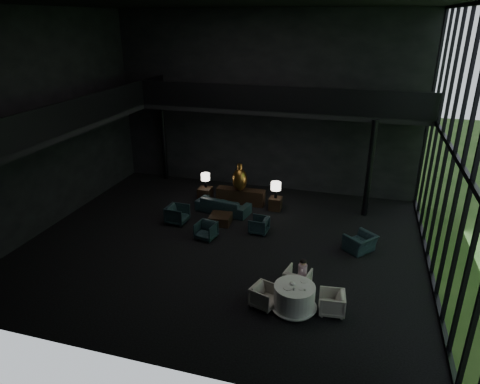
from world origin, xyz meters
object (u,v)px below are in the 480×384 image
(console, at_px, (241,196))
(lounge_armchair_west, at_px, (177,213))
(side_table_right, at_px, (275,204))
(dining_chair_north, at_px, (297,279))
(dining_table, at_px, (294,299))
(lounge_armchair_east, at_px, (259,225))
(dining_chair_east, at_px, (332,303))
(coffee_table, at_px, (221,219))
(table_lamp_right, at_px, (276,187))
(sofa, at_px, (223,202))
(dining_chair_west, at_px, (265,296))
(child, at_px, (303,268))
(table_lamp_left, at_px, (205,177))
(window_armchair, at_px, (360,241))
(bronze_urn, at_px, (240,179))
(side_table_left, at_px, (205,194))
(lounge_armchair_south, at_px, (206,231))

(console, distance_m, lounge_armchair_west, 3.17)
(side_table_right, relative_size, dining_chair_north, 0.82)
(console, distance_m, dining_table, 7.52)
(lounge_armchair_east, height_order, dining_chair_east, dining_chair_east)
(coffee_table, bearing_deg, dining_table, -50.81)
(table_lamp_right, height_order, lounge_armchair_west, table_lamp_right)
(table_lamp_right, xyz_separation_m, dining_table, (1.89, -6.43, -0.73))
(sofa, height_order, dining_chair_west, sofa)
(sofa, relative_size, coffee_table, 3.00)
(side_table_right, distance_m, lounge_armchair_east, 2.24)
(table_lamp_right, xyz_separation_m, child, (1.95, -5.40, -0.32))
(dining_table, bearing_deg, dining_chair_west, -173.48)
(table_lamp_left, bearing_deg, lounge_armchair_east, -38.33)
(side_table_right, xyz_separation_m, dining_chair_west, (1.06, -6.53, 0.04))
(child, bearing_deg, sofa, -48.69)
(lounge_armchair_east, bearing_deg, child, 37.20)
(coffee_table, relative_size, dining_chair_west, 1.32)
(side_table_right, relative_size, window_armchair, 0.63)
(coffee_table, bearing_deg, table_lamp_left, 123.88)
(dining_chair_west, bearing_deg, coffee_table, 50.24)
(lounge_armchair_east, bearing_deg, window_armchair, 87.91)
(window_armchair, bearing_deg, side_table_right, -86.28)
(dining_table, xyz_separation_m, dining_chair_west, (-0.82, -0.09, -0.02))
(dining_chair_north, relative_size, dining_chair_east, 1.06)
(bronze_urn, bearing_deg, dining_table, -61.88)
(sofa, height_order, window_armchair, sofa)
(child, bearing_deg, window_armchair, -119.73)
(dining_chair_east, bearing_deg, lounge_armchair_west, -128.38)
(window_armchair, bearing_deg, dining_chair_east, 29.92)
(lounge_armchair_east, bearing_deg, side_table_left, -123.54)
(console, height_order, dining_chair_west, console)
(dining_chair_north, distance_m, dining_chair_west, 1.32)
(window_armchair, bearing_deg, coffee_table, -57.65)
(table_lamp_right, relative_size, lounge_armchair_south, 1.09)
(table_lamp_right, xyz_separation_m, window_armchair, (3.56, -2.59, -0.67))
(lounge_armchair_east, xyz_separation_m, lounge_armchair_south, (-1.76, -1.01, 0.02))
(table_lamp_left, xyz_separation_m, dining_table, (5.09, -6.60, -0.75))
(dining_chair_west, bearing_deg, window_armchair, -14.04)
(console, height_order, dining_chair_north, same)
(side_table_left, xyz_separation_m, lounge_armchair_south, (1.28, -3.30, 0.02))
(side_table_right, bearing_deg, dining_table, -73.67)
(side_table_left, xyz_separation_m, table_lamp_left, (0.00, 0.11, 0.77))
(lounge_armchair_east, xyz_separation_m, dining_chair_north, (1.99, -3.22, 0.03))
(window_armchair, height_order, dining_table, window_armchair)
(side_table_left, height_order, table_lamp_left, table_lamp_left)
(bronze_urn, bearing_deg, sofa, -115.31)
(side_table_left, height_order, child, child)
(child, bearing_deg, side_table_left, -46.71)
(side_table_right, bearing_deg, dining_chair_west, -80.75)
(side_table_right, height_order, dining_chair_north, dining_chair_north)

